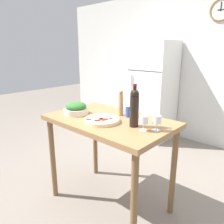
% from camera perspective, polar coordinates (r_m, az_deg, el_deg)
% --- Properties ---
extents(ground_plane, '(14.00, 14.00, 0.00)m').
position_cam_1_polar(ground_plane, '(2.57, -0.61, -22.57)').
color(ground_plane, slate).
extents(wall_back, '(6.40, 0.09, 2.60)m').
position_cam_1_polar(wall_back, '(4.02, 22.68, 10.52)').
color(wall_back, silver).
rests_on(wall_back, ground_plane).
extents(refrigerator, '(0.69, 0.67, 1.75)m').
position_cam_1_polar(refrigerator, '(4.06, 10.65, 5.39)').
color(refrigerator, white).
rests_on(refrigerator, ground_plane).
extents(prep_counter, '(1.22, 0.75, 0.96)m').
position_cam_1_polar(prep_counter, '(2.15, -0.68, -4.89)').
color(prep_counter, olive).
rests_on(prep_counter, ground_plane).
extents(wine_bottle, '(0.08, 0.08, 0.37)m').
position_cam_1_polar(wine_bottle, '(1.86, 5.85, 1.28)').
color(wine_bottle, black).
rests_on(wine_bottle, prep_counter).
extents(wine_glass_near, '(0.07, 0.07, 0.13)m').
position_cam_1_polar(wine_glass_near, '(1.79, 8.31, -2.20)').
color(wine_glass_near, silver).
rests_on(wine_glass_near, prep_counter).
extents(wine_glass_far, '(0.07, 0.07, 0.13)m').
position_cam_1_polar(wine_glass_far, '(1.82, 11.61, -2.13)').
color(wine_glass_far, silver).
rests_on(wine_glass_far, prep_counter).
extents(pepper_mill, '(0.05, 0.05, 0.26)m').
position_cam_1_polar(pepper_mill, '(2.19, 2.32, 2.23)').
color(pepper_mill, '#AD7F51').
rests_on(pepper_mill, prep_counter).
extents(salad_bowl, '(0.25, 0.25, 0.13)m').
position_cam_1_polar(salad_bowl, '(2.28, -9.36, 0.86)').
color(salad_bowl, silver).
rests_on(salad_bowl, prep_counter).
extents(homemade_pizza, '(0.33, 0.33, 0.04)m').
position_cam_1_polar(homemade_pizza, '(2.01, -2.66, -2.09)').
color(homemade_pizza, beige).
rests_on(homemade_pizza, prep_counter).
extents(salt_canister, '(0.08, 0.08, 0.12)m').
position_cam_1_polar(salt_canister, '(2.17, 4.60, 0.32)').
color(salt_canister, '#284CA3').
rests_on(salt_canister, prep_counter).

